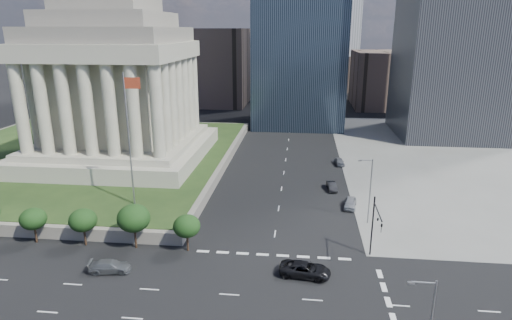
# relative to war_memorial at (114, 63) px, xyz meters

# --- Properties ---
(ground) EXTENTS (500.00, 500.00, 0.00)m
(ground) POSITION_rel_war_memorial_xyz_m (34.00, 52.00, -21.40)
(ground) COLOR black
(ground) RESTS_ON ground
(sidewalk_ne) EXTENTS (68.00, 90.00, 0.03)m
(sidewalk_ne) POSITION_rel_war_memorial_xyz_m (80.00, 12.00, -21.38)
(sidewalk_ne) COLOR slate
(sidewalk_ne) RESTS_ON ground
(plaza_terrace) EXTENTS (66.00, 70.00, 1.80)m
(plaza_terrace) POSITION_rel_war_memorial_xyz_m (-11.00, 2.00, -20.50)
(plaza_terrace) COLOR slate
(plaza_terrace) RESTS_ON ground
(plaza_lawn) EXTENTS (64.00, 68.00, 0.10)m
(plaza_lawn) POSITION_rel_war_memorial_xyz_m (-11.00, 2.00, -19.55)
(plaza_lawn) COLOR #213817
(plaza_lawn) RESTS_ON plaza_terrace
(war_memorial) EXTENTS (34.00, 34.00, 39.00)m
(war_memorial) POSITION_rel_war_memorial_xyz_m (0.00, 0.00, 0.00)
(war_memorial) COLOR gray
(war_memorial) RESTS_ON plaza_lawn
(flagpole) EXTENTS (2.52, 0.24, 20.00)m
(flagpole) POSITION_rel_war_memorial_xyz_m (12.17, -24.00, -8.29)
(flagpole) COLOR slate
(flagpole) RESTS_ON plaza_lawn
(tree_row) EXTENTS (53.00, 4.00, 6.00)m
(tree_row) POSITION_rel_war_memorial_xyz_m (-1.50, -34.00, -18.40)
(tree_row) COLOR black
(tree_row) RESTS_ON ground
(midrise_glass) EXTENTS (26.00, 26.00, 60.00)m
(midrise_glass) POSITION_rel_war_memorial_xyz_m (36.00, 47.00, 8.60)
(midrise_glass) COLOR black
(midrise_glass) RESTS_ON ground
(building_filler_ne) EXTENTS (20.00, 30.00, 20.00)m
(building_filler_ne) POSITION_rel_war_memorial_xyz_m (66.00, 82.00, -11.40)
(building_filler_ne) COLOR brown
(building_filler_ne) RESTS_ON ground
(building_filler_nw) EXTENTS (24.00, 30.00, 28.00)m
(building_filler_nw) POSITION_rel_war_memorial_xyz_m (4.00, 82.00, -7.40)
(building_filler_nw) COLOR brown
(building_filler_nw) RESTS_ON ground
(traffic_signal_ne) EXTENTS (0.30, 5.74, 8.00)m
(traffic_signal_ne) POSITION_rel_war_memorial_xyz_m (46.50, -34.30, -16.15)
(traffic_signal_ne) COLOR black
(traffic_signal_ne) RESTS_ON ground
(street_lamp_north) EXTENTS (2.13, 0.22, 10.00)m
(street_lamp_north) POSITION_rel_war_memorial_xyz_m (47.33, -23.00, -15.74)
(street_lamp_north) COLOR slate
(street_lamp_north) RESTS_ON ground
(pickup_truck) EXTENTS (3.45, 6.25, 1.66)m
(pickup_truck) POSITION_rel_war_memorial_xyz_m (38.20, -38.36, -20.57)
(pickup_truck) COLOR black
(pickup_truck) RESTS_ON ground
(suv_grey) EXTENTS (5.27, 2.77, 1.46)m
(suv_grey) POSITION_rel_war_memorial_xyz_m (15.14, -39.99, -20.67)
(suv_grey) COLOR #4D5154
(suv_grey) RESTS_ON ground
(parked_sedan_near) EXTENTS (2.58, 4.83, 1.56)m
(parked_sedan_near) POSITION_rel_war_memorial_xyz_m (45.50, -17.36, -20.62)
(parked_sedan_near) COLOR #9B9EA3
(parked_sedan_near) RESTS_ON ground
(parked_sedan_mid) EXTENTS (4.34, 1.96, 1.38)m
(parked_sedan_mid) POSITION_rel_war_memorial_xyz_m (43.00, -9.63, -20.71)
(parked_sedan_mid) COLOR black
(parked_sedan_mid) RESTS_ON ground
(parked_sedan_far) EXTENTS (4.43, 2.25, 1.45)m
(parked_sedan_far) POSITION_rel_war_memorial_xyz_m (45.50, 5.49, -20.68)
(parked_sedan_far) COLOR slate
(parked_sedan_far) RESTS_ON ground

